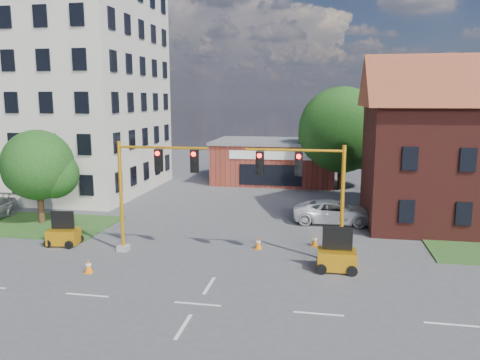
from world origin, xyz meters
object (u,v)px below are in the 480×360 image
at_px(signal_mast_west, 149,183).
at_px(trailer_east, 337,258).
at_px(signal_mast_east, 310,189).
at_px(trailer_west, 64,235).
at_px(pickup_white, 334,212).

height_order(signal_mast_west, trailer_east, signal_mast_west).
relative_size(signal_mast_east, trailer_east, 2.88).
xyz_separation_m(signal_mast_west, signal_mast_east, (8.71, 0.00, 0.00)).
xyz_separation_m(trailer_west, pickup_white, (15.66, 7.93, 0.17)).
bearing_deg(pickup_white, trailer_west, 115.78).
relative_size(signal_mast_east, trailer_west, 3.18).
height_order(signal_mast_west, trailer_west, signal_mast_west).
bearing_deg(trailer_west, trailer_east, -13.60).
distance_m(signal_mast_west, signal_mast_east, 8.71).
xyz_separation_m(trailer_west, trailer_east, (15.65, -1.32, 0.06)).
bearing_deg(trailer_west, signal_mast_west, -12.24).
bearing_deg(trailer_west, pickup_white, 18.08).
bearing_deg(signal_mast_east, pickup_white, 80.09).
bearing_deg(signal_mast_west, pickup_white, 39.13).
xyz_separation_m(signal_mast_west, trailer_west, (-5.51, 0.33, -3.31)).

